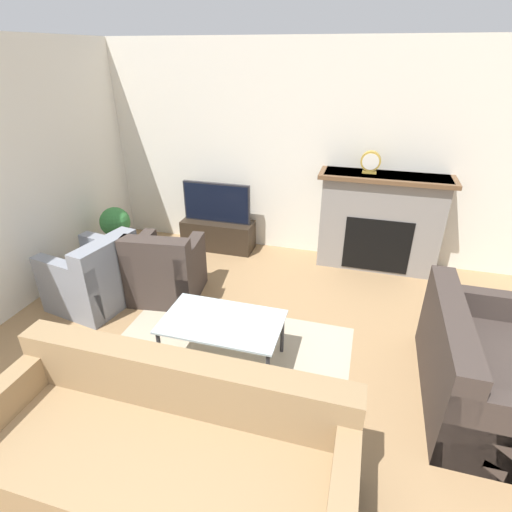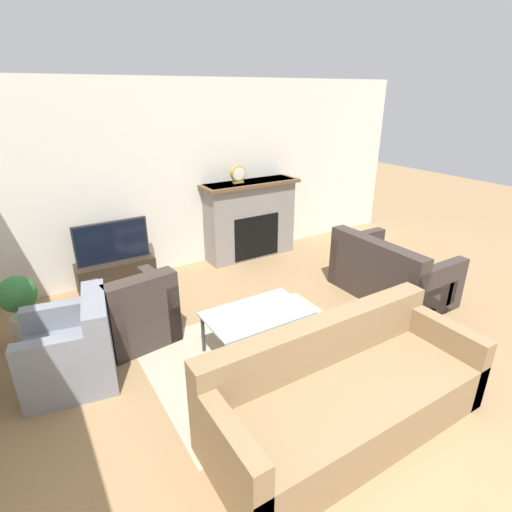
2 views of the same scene
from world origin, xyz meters
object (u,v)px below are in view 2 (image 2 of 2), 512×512
object	(u,v)px
tv	(112,242)
armchair_accent	(136,314)
mantel_clock	(238,174)
couch_loveseat	(390,275)
potted_plant	(19,303)
coffee_table	(257,316)
armchair_by_window	(73,352)
couch_sectional	(343,394)

from	to	relation	value
tv	armchair_accent	xyz separation A→B (m)	(-0.12, -1.34, -0.38)
armchair_accent	mantel_clock	bearing A→B (deg)	-153.16
couch_loveseat	armchair_accent	size ratio (longest dim) A/B	1.75
potted_plant	mantel_clock	world-z (taller)	mantel_clock
couch_loveseat	armchair_accent	distance (m)	3.21
tv	mantel_clock	size ratio (longest dim) A/B	3.56
tv	couch_loveseat	size ratio (longest dim) A/B	0.66
tv	coffee_table	world-z (taller)	tv
armchair_accent	tv	bearing A→B (deg)	-102.39
mantel_clock	armchair_by_window	bearing A→B (deg)	-147.32
coffee_table	potted_plant	bearing A→B (deg)	143.49
couch_sectional	armchair_by_window	xyz separation A→B (m)	(-1.74, 1.71, 0.02)
couch_loveseat	tv	bearing A→B (deg)	55.34
armchair_accent	potted_plant	bearing A→B (deg)	-39.42
couch_loveseat	potted_plant	distance (m)	4.39
couch_sectional	mantel_clock	bearing A→B (deg)	73.72
tv	armchair_by_window	bearing A→B (deg)	-115.16
mantel_clock	couch_loveseat	bearing A→B (deg)	-63.81
coffee_table	mantel_clock	size ratio (longest dim) A/B	3.94
armchair_by_window	potted_plant	distance (m)	1.08
armchair_by_window	armchair_accent	world-z (taller)	same
mantel_clock	armchair_accent	bearing A→B (deg)	-145.78
couch_sectional	couch_loveseat	size ratio (longest dim) A/B	1.60
tv	armchair_by_window	distance (m)	1.92
coffee_table	mantel_clock	bearing A→B (deg)	64.61
armchair_accent	coffee_table	world-z (taller)	armchair_accent
armchair_by_window	potted_plant	xyz separation A→B (m)	(-0.36, 1.01, 0.14)
armchair_accent	potted_plant	xyz separation A→B (m)	(-1.04, 0.65, 0.13)
mantel_clock	tv	bearing A→B (deg)	-178.13
coffee_table	potted_plant	distance (m)	2.53
couch_sectional	mantel_clock	xyz separation A→B (m)	(1.01, 3.47, 1.08)
potted_plant	armchair_accent	bearing A→B (deg)	-32.03
tv	couch_loveseat	bearing A→B (deg)	-34.66
couch_loveseat	mantel_clock	xyz separation A→B (m)	(-1.05, 2.14, 1.07)
couch_sectional	mantel_clock	distance (m)	3.77
armchair_by_window	coffee_table	distance (m)	1.75
tv	couch_sectional	bearing A→B (deg)	-74.61
couch_loveseat	couch_sectional	bearing A→B (deg)	122.76
potted_plant	armchair_by_window	bearing A→B (deg)	-70.48
coffee_table	armchair_by_window	bearing A→B (deg)	163.44
coffee_table	potted_plant	xyz separation A→B (m)	(-2.03, 1.51, 0.03)
armchair_by_window	potted_plant	bearing A→B (deg)	-150.57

